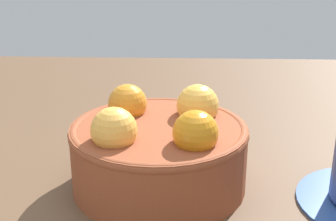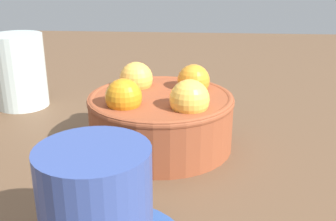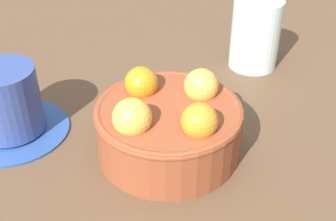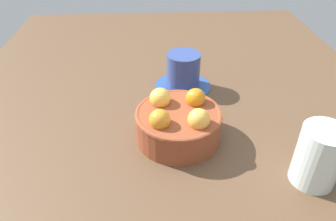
% 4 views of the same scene
% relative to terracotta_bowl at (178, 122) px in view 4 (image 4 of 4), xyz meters
% --- Properties ---
extents(ground_plane, '(1.55, 1.03, 0.04)m').
position_rel_terracotta_bowl_xyz_m(ground_plane, '(-0.00, -0.00, -0.06)').
color(ground_plane, brown).
extents(terracotta_bowl, '(0.17, 0.17, 0.09)m').
position_rel_terracotta_bowl_xyz_m(terracotta_bowl, '(0.00, 0.00, 0.00)').
color(terracotta_bowl, brown).
rests_on(terracotta_bowl, ground_plane).
extents(coffee_cup, '(0.14, 0.14, 0.09)m').
position_rel_terracotta_bowl_xyz_m(coffee_cup, '(0.20, -0.03, 0.00)').
color(coffee_cup, '#2B4D91').
rests_on(coffee_cup, ground_plane).
extents(water_glass, '(0.07, 0.07, 0.11)m').
position_rel_terracotta_bowl_xyz_m(water_glass, '(-0.12, -0.22, 0.01)').
color(water_glass, silver).
rests_on(water_glass, ground_plane).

